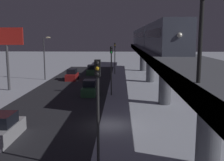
# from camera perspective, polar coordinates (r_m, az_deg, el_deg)

# --- Properties ---
(ground_plane) EXTENTS (240.00, 240.00, 0.00)m
(ground_plane) POSITION_cam_1_polar(r_m,az_deg,el_deg) (23.85, -0.76, -9.38)
(ground_plane) COLOR silver
(avenue_asphalt) EXTENTS (11.00, 93.03, 0.01)m
(avenue_asphalt) POSITION_cam_1_polar(r_m,az_deg,el_deg) (24.93, -15.52, -8.88)
(avenue_asphalt) COLOR #28282D
(avenue_asphalt) RESTS_ON ground_plane
(elevated_railway) EXTENTS (5.00, 93.03, 5.88)m
(elevated_railway) POSITION_cam_1_polar(r_m,az_deg,el_deg) (23.26, 14.14, 2.72)
(elevated_railway) COLOR slate
(elevated_railway) RESTS_ON ground_plane
(subway_train) EXTENTS (2.94, 55.47, 3.40)m
(subway_train) POSITION_cam_1_polar(r_m,az_deg,el_deg) (51.49, 7.58, 9.16)
(subway_train) COLOR #4C5160
(subway_train) RESTS_ON elevated_railway
(rail_signal) EXTENTS (0.36, 0.41, 4.00)m
(rail_signal) POSITION_cam_1_polar(r_m,az_deg,el_deg) (10.58, 18.49, 14.25)
(rail_signal) COLOR black
(rail_signal) RESTS_ON elevated_railway
(sedan_red) EXTENTS (1.91, 4.22, 1.97)m
(sedan_red) POSITION_cam_1_polar(r_m,az_deg,el_deg) (48.88, -8.43, 1.06)
(sedan_red) COLOR #A51E1E
(sedan_red) RESTS_ON ground_plane
(sedan_green) EXTENTS (1.80, 4.32, 1.97)m
(sedan_green) POSITION_cam_1_polar(r_m,az_deg,el_deg) (36.07, -4.74, -1.72)
(sedan_green) COLOR #2D6038
(sedan_green) RESTS_ON ground_plane
(sedan_silver) EXTENTS (1.80, 4.71, 1.97)m
(sedan_silver) POSITION_cam_1_polar(r_m,az_deg,el_deg) (21.96, -21.98, -9.52)
(sedan_silver) COLOR #B2B2B7
(sedan_silver) RESTS_ON ground_plane
(sedan_green_2) EXTENTS (1.80, 4.17, 1.97)m
(sedan_green_2) POSITION_cam_1_polar(r_m,az_deg,el_deg) (55.47, -4.28, 2.11)
(sedan_green_2) COLOR #2D6038
(sedan_green_2) RESTS_ON ground_plane
(traffic_light_near) EXTENTS (0.32, 0.44, 6.40)m
(traffic_light_near) POSITION_cam_1_polar(r_m,az_deg,el_deg) (14.65, -3.02, -4.22)
(traffic_light_near) COLOR #2D2D2D
(traffic_light_near) RESTS_ON ground_plane
(traffic_light_mid) EXTENTS (0.32, 0.44, 6.40)m
(traffic_light_mid) POSITION_cam_1_polar(r_m,az_deg,el_deg) (35.03, -0.15, 3.61)
(traffic_light_mid) COLOR #2D2D2D
(traffic_light_mid) RESTS_ON ground_plane
(traffic_light_far) EXTENTS (0.32, 0.44, 6.40)m
(traffic_light_far) POSITION_cam_1_polar(r_m,az_deg,el_deg) (55.61, 0.61, 5.67)
(traffic_light_far) COLOR #2D2D2D
(traffic_light_far) RESTS_ON ground_plane
(commercial_billboard) EXTENTS (4.80, 0.36, 8.90)m
(commercial_billboard) POSITION_cam_1_polar(r_m,az_deg,el_deg) (41.11, -21.40, 7.48)
(commercial_billboard) COLOR #4C4C51
(commercial_billboard) RESTS_ON ground_plane
(street_lamp_far) EXTENTS (1.35, 0.44, 7.65)m
(street_lamp_far) POSITION_cam_1_polar(r_m,az_deg,el_deg) (49.52, -13.90, 5.69)
(street_lamp_far) COLOR #38383D
(street_lamp_far) RESTS_ON ground_plane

